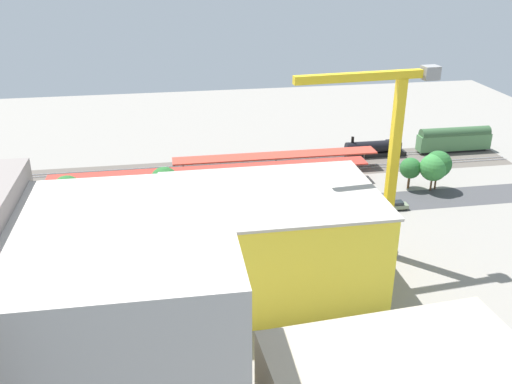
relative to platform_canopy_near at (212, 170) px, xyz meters
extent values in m
plane|color=gray|center=(-11.32, 10.21, -4.09)|extent=(193.09, 193.09, 0.00)
cube|color=#5B544C|center=(-11.32, -9.35, -4.09)|extent=(120.74, 15.38, 0.01)
cube|color=#424244|center=(-11.32, 13.09, -4.09)|extent=(120.72, 9.49, 0.01)
cube|color=#9E9EA8|center=(-11.32, -13.51, -3.91)|extent=(120.68, 0.61, 0.12)
cube|color=#9E9EA8|center=(-11.32, -12.07, -3.91)|extent=(120.68, 0.61, 0.12)
cube|color=#9E9EA8|center=(-11.32, -6.62, -3.91)|extent=(120.68, 0.61, 0.12)
cube|color=#9E9EA8|center=(-11.32, -5.18, -3.91)|extent=(120.68, 0.61, 0.12)
cube|color=#B73328|center=(0.00, 0.00, 0.04)|extent=(67.27, 4.98, 0.33)
cylinder|color=slate|center=(-30.26, 0.12, -2.11)|extent=(0.30, 0.30, 3.96)
cylinder|color=slate|center=(-15.13, 0.06, -2.11)|extent=(0.30, 0.30, 3.96)
cylinder|color=slate|center=(0.00, 0.00, -2.11)|extent=(0.30, 0.30, 3.96)
cylinder|color=slate|center=(15.13, -0.06, -2.11)|extent=(0.30, 0.30, 3.96)
cylinder|color=slate|center=(30.26, -0.12, -2.11)|extent=(0.30, 0.30, 3.96)
cube|color=#C63D2D|center=(-15.12, -6.65, -0.14)|extent=(46.46, 4.74, 0.35)
cylinder|color=slate|center=(-36.02, -6.56, -2.20)|extent=(0.30, 0.30, 3.78)
cylinder|color=slate|center=(-15.12, -6.65, -2.20)|extent=(0.30, 0.30, 3.78)
cylinder|color=slate|center=(5.78, -6.73, -2.20)|extent=(0.30, 0.30, 3.78)
cube|color=black|center=(-41.25, -12.79, -3.59)|extent=(15.14, 2.62, 1.00)
cylinder|color=black|center=(-39.71, -12.80, -1.67)|extent=(12.07, 2.89, 2.84)
cube|color=black|center=(-45.74, -12.78, -2.29)|extent=(3.09, 3.05, 3.60)
cylinder|color=black|center=(-35.18, -12.82, 0.45)|extent=(0.70, 0.70, 1.40)
cube|color=black|center=(-61.60, -12.79, -3.79)|extent=(16.78, 2.56, 0.60)
cube|color=#4C7F4C|center=(-61.60, -12.79, -1.57)|extent=(18.65, 3.19, 3.84)
cylinder|color=#355935|center=(-61.60, -12.79, 0.59)|extent=(17.91, 3.18, 3.11)
cube|color=black|center=(-34.43, 16.50, -3.94)|extent=(3.92, 1.86, 0.30)
cube|color=gray|center=(-34.43, 16.50, -3.41)|extent=(4.66, 1.94, 0.76)
cube|color=#1E2328|center=(-34.43, 16.50, -2.73)|extent=(2.62, 1.69, 0.60)
cube|color=black|center=(-27.59, 16.41, -3.94)|extent=(3.79, 1.88, 0.30)
cube|color=gray|center=(-27.59, 16.41, -3.37)|extent=(4.51, 1.98, 0.84)
cube|color=#1E2328|center=(-27.59, 16.41, -2.70)|extent=(2.55, 1.69, 0.51)
cube|color=black|center=(-20.39, 16.07, -3.94)|extent=(3.80, 1.87, 0.30)
cube|color=gray|center=(-20.39, 16.07, -3.36)|extent=(4.51, 1.96, 0.85)
cube|color=#1E2328|center=(-20.39, 16.07, -2.63)|extent=(2.54, 1.69, 0.62)
cube|color=black|center=(-13.86, 16.11, -3.94)|extent=(3.85, 1.88, 0.30)
cube|color=silver|center=(-13.86, 16.11, -3.38)|extent=(4.58, 1.97, 0.82)
cube|color=#1E2328|center=(-13.86, 16.11, -2.69)|extent=(2.58, 1.69, 0.58)
cube|color=black|center=(-6.60, 16.41, -3.94)|extent=(3.85, 1.97, 0.30)
cube|color=#474C51|center=(-6.60, 16.41, -3.35)|extent=(4.57, 2.08, 0.88)
cube|color=#1E2328|center=(-6.60, 16.41, -2.57)|extent=(2.59, 1.77, 0.68)
cube|color=black|center=(-0.74, 16.90, -3.94)|extent=(4.02, 1.69, 0.30)
cube|color=#474C51|center=(-0.74, 16.90, -3.39)|extent=(4.78, 1.76, 0.81)
cube|color=#1E2328|center=(-0.74, 16.90, -2.67)|extent=(2.68, 1.54, 0.63)
cube|color=yellow|center=(-4.92, 38.52, 3.39)|extent=(30.57, 20.91, 14.96)
cube|color=#B7B2A8|center=(-4.92, 38.52, 11.07)|extent=(31.18, 21.52, 0.40)
cube|color=gray|center=(-25.73, 32.31, -3.49)|extent=(3.60, 3.60, 1.20)
cube|color=yellow|center=(-25.73, 32.31, 10.68)|extent=(1.40, 1.40, 29.54)
cube|color=yellow|center=(-18.90, 32.88, 26.05)|extent=(19.73, 2.84, 1.20)
cube|color=gray|center=(-30.21, 31.93, 26.05)|extent=(2.56, 2.19, 2.00)
cube|color=black|center=(-2.11, 23.20, -3.84)|extent=(9.41, 2.55, 0.50)
cube|color=silver|center=(-3.19, 23.16, -2.05)|extent=(7.25, 2.70, 3.08)
cube|color=#334C8C|center=(1.47, 23.36, -2.36)|extent=(2.27, 2.49, 2.47)
cube|color=black|center=(-16.53, 21.75, -3.84)|extent=(8.57, 2.56, 0.50)
cube|color=white|center=(-17.55, 21.81, -2.26)|extent=(6.54, 2.67, 2.66)
cube|color=maroon|center=(-13.32, 21.57, -2.47)|extent=(2.17, 2.42, 2.24)
cylinder|color=brown|center=(-12.35, 8.68, -2.62)|extent=(0.51, 0.51, 2.95)
sphere|color=#38843D|center=(-12.35, 8.68, 0.45)|extent=(4.53, 4.53, 4.53)
cylinder|color=brown|center=(27.99, 8.91, -2.38)|extent=(0.49, 0.49, 3.42)
sphere|color=#28662D|center=(27.99, 8.91, 1.28)|extent=(5.57, 5.57, 5.57)
cylinder|color=brown|center=(-45.27, 9.02, -2.50)|extent=(0.39, 0.39, 3.19)
sphere|color=#38843D|center=(-45.27, 9.02, 1.08)|extent=(5.68, 5.68, 5.68)
cylinder|color=brown|center=(-46.50, 8.48, -2.26)|extent=(0.40, 0.40, 3.66)
sphere|color=#28662D|center=(-46.50, 8.48, 1.55)|extent=(5.65, 5.65, 5.65)
cylinder|color=brown|center=(9.92, 8.91, -2.11)|extent=(0.44, 0.44, 3.97)
sphere|color=#28662D|center=(9.92, 8.91, 1.83)|extent=(5.58, 5.58, 5.58)
cylinder|color=brown|center=(-41.11, 7.10, -2.58)|extent=(0.52, 0.52, 3.02)
sphere|color=#28662D|center=(-41.11, 7.10, 0.48)|extent=(4.43, 4.43, 4.43)
cylinder|color=#333333|center=(-11.99, 17.31, -1.37)|extent=(0.16, 0.16, 5.45)
cube|color=black|center=(-11.99, 17.31, 1.80)|extent=(0.36, 0.36, 0.90)
sphere|color=green|center=(-11.77, 17.31, 1.80)|extent=(0.20, 0.20, 0.20)
camera|label=1|loc=(8.78, 108.46, 43.31)|focal=38.90mm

